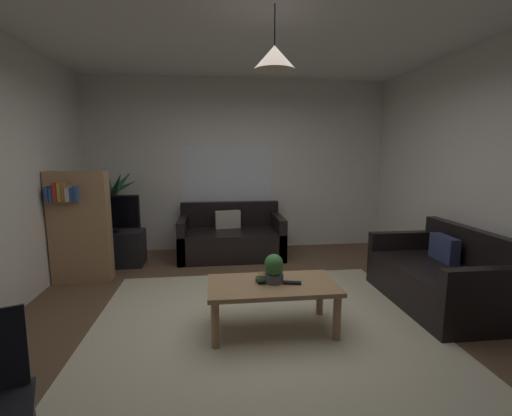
% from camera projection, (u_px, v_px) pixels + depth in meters
% --- Properties ---
extents(floor, '(4.93, 5.17, 0.02)m').
position_uv_depth(floor, '(260.00, 316.00, 3.53)').
color(floor, brown).
rests_on(floor, ground).
extents(rug, '(3.20, 2.84, 0.01)m').
position_uv_depth(rug, '(262.00, 325.00, 3.33)').
color(rug, beige).
rests_on(rug, ground).
extents(wall_back, '(5.05, 0.06, 2.81)m').
position_uv_depth(wall_back, '(239.00, 166.00, 5.87)').
color(wall_back, silver).
rests_on(wall_back, ground).
extents(wall_right, '(0.06, 5.17, 2.81)m').
position_uv_depth(wall_right, '(500.00, 174.00, 3.61)').
color(wall_right, silver).
rests_on(wall_right, ground).
extents(ceiling, '(4.93, 5.17, 0.02)m').
position_uv_depth(ceiling, '(260.00, 16.00, 3.09)').
color(ceiling, white).
extents(window_pane, '(1.49, 0.01, 0.95)m').
position_uv_depth(window_pane, '(227.00, 174.00, 5.84)').
color(window_pane, white).
extents(couch_under_window, '(1.60, 0.88, 0.82)m').
position_uv_depth(couch_under_window, '(231.00, 239.00, 5.51)').
color(couch_under_window, black).
rests_on(couch_under_window, ground).
extents(couch_right_side, '(0.88, 1.51, 0.82)m').
position_uv_depth(couch_right_side, '(440.00, 280.00, 3.77)').
color(couch_right_side, black).
rests_on(couch_right_side, ground).
extents(coffee_table, '(1.17, 0.62, 0.45)m').
position_uv_depth(coffee_table, '(273.00, 290.00, 3.19)').
color(coffee_table, '#A87F56').
rests_on(coffee_table, ground).
extents(book_on_table_0, '(0.17, 0.11, 0.03)m').
position_uv_depth(book_on_table_0, '(265.00, 281.00, 3.21)').
color(book_on_table_0, black).
rests_on(book_on_table_0, coffee_table).
extents(book_on_table_1, '(0.16, 0.12, 0.03)m').
position_uv_depth(book_on_table_1, '(265.00, 278.00, 3.19)').
color(book_on_table_1, '#387247').
rests_on(book_on_table_1, coffee_table).
extents(book_on_table_2, '(0.14, 0.13, 0.02)m').
position_uv_depth(book_on_table_2, '(265.00, 275.00, 3.20)').
color(book_on_table_2, '#99663F').
rests_on(book_on_table_2, coffee_table).
extents(remote_on_table_0, '(0.17, 0.08, 0.02)m').
position_uv_depth(remote_on_table_0, '(292.00, 283.00, 3.16)').
color(remote_on_table_0, black).
rests_on(remote_on_table_0, coffee_table).
extents(potted_plant_on_table, '(0.18, 0.20, 0.27)m').
position_uv_depth(potted_plant_on_table, '(274.00, 268.00, 3.18)').
color(potted_plant_on_table, '#4C4C51').
rests_on(potted_plant_on_table, coffee_table).
extents(tv_stand, '(0.90, 0.44, 0.50)m').
position_uv_depth(tv_stand, '(112.00, 249.00, 5.06)').
color(tv_stand, black).
rests_on(tv_stand, ground).
extents(tv, '(0.85, 0.16, 0.53)m').
position_uv_depth(tv, '(109.00, 213.00, 4.96)').
color(tv, black).
rests_on(tv, tv_stand).
extents(potted_palm_corner, '(0.79, 0.83, 1.38)m').
position_uv_depth(potted_palm_corner, '(114.00, 217.00, 5.44)').
color(potted_palm_corner, '#B77051').
rests_on(potted_palm_corner, ground).
extents(bookshelf_corner, '(0.70, 0.31, 1.40)m').
position_uv_depth(bookshelf_corner, '(80.00, 226.00, 4.35)').
color(bookshelf_corner, '#A87F56').
rests_on(bookshelf_corner, ground).
extents(pendant_lamp, '(0.35, 0.35, 0.51)m').
position_uv_depth(pendant_lamp, '(275.00, 58.00, 2.88)').
color(pendant_lamp, black).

